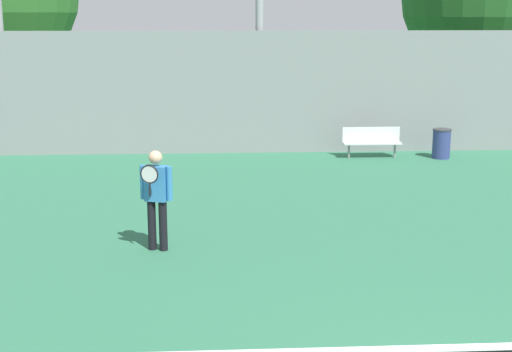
% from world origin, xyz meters
% --- Properties ---
extents(tennis_player, '(0.54, 0.47, 1.70)m').
position_xyz_m(tennis_player, '(-3.45, 5.94, 0.97)').
color(tennis_player, black).
rests_on(tennis_player, ground_plane).
extents(bench_courtside_near, '(1.60, 0.40, 0.83)m').
position_xyz_m(bench_courtside_near, '(1.85, 13.63, 0.51)').
color(bench_courtside_near, silver).
rests_on(bench_courtside_near, ground_plane).
extents(trash_bin, '(0.51, 0.51, 0.82)m').
position_xyz_m(trash_bin, '(3.74, 13.39, 0.41)').
color(trash_bin, navy).
rests_on(trash_bin, ground_plane).
extents(back_fence, '(28.14, 0.06, 3.44)m').
position_xyz_m(back_fence, '(0.00, 14.50, 1.72)').
color(back_fence, gray).
rests_on(back_fence, ground_plane).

